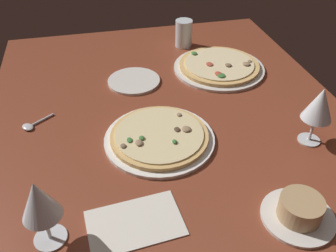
# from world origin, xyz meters

# --- Properties ---
(dining_table) EXTENTS (1.50, 1.10, 0.04)m
(dining_table) POSITION_xyz_m (0.00, 0.00, 0.02)
(dining_table) COLOR brown
(dining_table) RESTS_ON ground
(pizza_main) EXTENTS (0.31, 0.31, 0.03)m
(pizza_main) POSITION_xyz_m (0.04, -0.06, 0.05)
(pizza_main) COLOR white
(pizza_main) RESTS_ON dining_table
(pizza_side) EXTENTS (0.33, 0.33, 0.03)m
(pizza_side) POSITION_xyz_m (-0.31, 0.24, 0.05)
(pizza_side) COLOR silver
(pizza_side) RESTS_ON dining_table
(ramekin_on_saucer) EXTENTS (0.16, 0.16, 0.06)m
(ramekin_on_saucer) POSITION_xyz_m (0.37, 0.18, 0.06)
(ramekin_on_saucer) COLOR silver
(ramekin_on_saucer) RESTS_ON dining_table
(wine_glass_far) EXTENTS (0.08, 0.08, 0.17)m
(wine_glass_far) POSITION_xyz_m (0.30, -0.35, 0.16)
(wine_glass_far) COLOR silver
(wine_glass_far) RESTS_ON dining_table
(wine_glass_near) EXTENTS (0.08, 0.08, 0.17)m
(wine_glass_near) POSITION_xyz_m (0.14, 0.35, 0.16)
(wine_glass_near) COLOR silver
(wine_glass_near) RESTS_ON dining_table
(water_glass) EXTENTS (0.07, 0.07, 0.11)m
(water_glass) POSITION_xyz_m (-0.53, 0.16, 0.09)
(water_glass) COLOR silver
(water_glass) RESTS_ON dining_table
(side_plate) EXTENTS (0.18, 0.18, 0.01)m
(side_plate) POSITION_xyz_m (-0.29, -0.08, 0.04)
(side_plate) COLOR silver
(side_plate) RESTS_ON dining_table
(paper_menu) EXTENTS (0.15, 0.22, 0.00)m
(paper_menu) POSITION_xyz_m (0.31, -0.17, 0.04)
(paper_menu) COLOR silver
(paper_menu) RESTS_ON dining_table
(spoon) EXTENTS (0.08, 0.10, 0.01)m
(spoon) POSITION_xyz_m (-0.11, -0.41, 0.04)
(spoon) COLOR silver
(spoon) RESTS_ON dining_table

